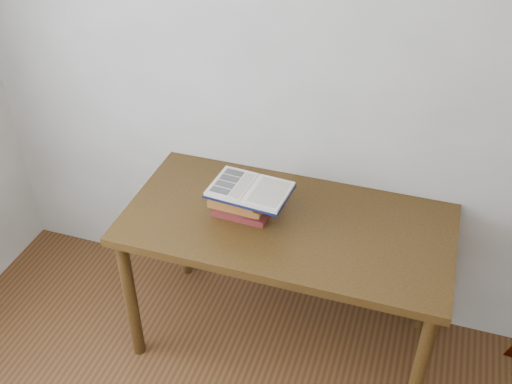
% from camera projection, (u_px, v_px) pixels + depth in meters
% --- Properties ---
extents(room_shell, '(3.54, 3.54, 2.62)m').
position_uv_depth(room_shell, '(87.00, 309.00, 1.13)').
color(room_shell, beige).
rests_on(room_shell, ground).
extents(desk, '(1.47, 0.73, 0.79)m').
position_uv_depth(desk, '(286.00, 238.00, 2.73)').
color(desk, '#463111').
rests_on(desk, ground).
extents(book_stack, '(0.27, 0.18, 0.15)m').
position_uv_depth(book_stack, '(240.00, 199.00, 2.67)').
color(book_stack, maroon).
rests_on(book_stack, desk).
extents(open_book, '(0.36, 0.27, 0.03)m').
position_uv_depth(open_book, '(250.00, 190.00, 2.58)').
color(open_book, black).
rests_on(open_book, book_stack).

